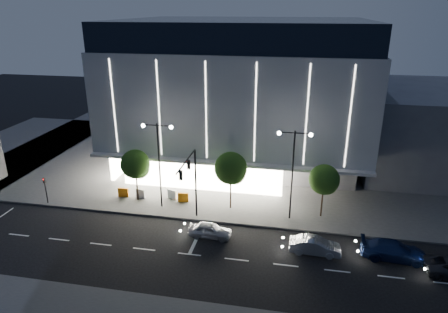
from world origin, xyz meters
The scene contains 18 objects.
ground centered at (0.00, 0.00, 0.00)m, with size 160.00×160.00×0.00m, color black.
sidewalk_museum centered at (5.00, 24.00, 0.07)m, with size 70.00×40.00×0.15m, color #474747.
museum centered at (2.98, 22.31, 9.27)m, with size 30.00×25.80×18.00m.
annex_building centered at (26.00, 24.00, 5.00)m, with size 16.00×20.00×10.00m, color #4C4C51.
traffic_mast centered at (1.00, 3.34, 5.03)m, with size 0.33×5.89×7.07m.
street_lamp_west centered at (-3.00, 6.00, 5.96)m, with size 3.16×0.36×9.00m.
street_lamp_east centered at (10.00, 6.00, 5.96)m, with size 3.16×0.36×9.00m.
ped_signal_far centered at (-15.00, 4.50, 1.89)m, with size 0.22×0.24×3.00m.
tree_left centered at (-5.97, 7.02, 4.03)m, with size 3.02×3.02×5.72m.
tree_mid centered at (4.03, 7.02, 4.33)m, with size 3.25×3.25×6.15m.
tree_right centered at (13.03, 7.02, 3.88)m, with size 2.91×2.91×5.51m.
car_lead centered at (3.10, 1.48, 0.66)m, with size 1.57×3.90×1.33m, color #AFB1B7.
car_second centered at (12.27, 0.65, 0.70)m, with size 1.48×4.24×1.40m, color #B7BABF.
car_third centered at (18.58, 1.11, 0.76)m, with size 2.12×5.23×1.52m, color navy.
barrier_a centered at (-7.80, 7.34, 0.65)m, with size 1.10×0.25×1.00m, color orange.
barrier_b centered at (-5.87, 7.48, 0.65)m, with size 1.10×0.25×1.00m, color silver.
barrier_c centered at (-1.12, 7.41, 0.65)m, with size 1.10×0.25×1.00m, color orange.
barrier_d centered at (-2.48, 7.92, 0.65)m, with size 1.10×0.25×1.00m, color silver.
Camera 1 is at (10.18, -28.77, 19.41)m, focal length 32.00 mm.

